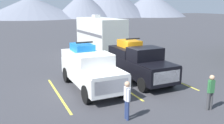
{
  "coord_description": "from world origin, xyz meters",
  "views": [
    {
      "loc": [
        -5.98,
        -12.08,
        4.57
      ],
      "look_at": [
        0.0,
        0.98,
        1.2
      ],
      "focal_mm": 37.99,
      "sensor_mm": 36.0,
      "label": 1
    }
  ],
  "objects_px": {
    "camper_trailer_a": "(100,34)",
    "person_b": "(127,98)",
    "pickup_truck_a": "(90,68)",
    "person_a": "(211,90)",
    "pickup_truck_b": "(139,62)"
  },
  "relations": [
    {
      "from": "pickup_truck_a",
      "to": "person_a",
      "type": "height_order",
      "value": "pickup_truck_a"
    },
    {
      "from": "camper_trailer_a",
      "to": "person_a",
      "type": "distance_m",
      "value": 13.6
    },
    {
      "from": "camper_trailer_a",
      "to": "person_a",
      "type": "bearing_deg",
      "value": -90.58
    },
    {
      "from": "pickup_truck_a",
      "to": "person_a",
      "type": "distance_m",
      "value": 6.43
    },
    {
      "from": "pickup_truck_b",
      "to": "person_a",
      "type": "distance_m",
      "value": 5.29
    },
    {
      "from": "person_a",
      "to": "pickup_truck_a",
      "type": "bearing_deg",
      "value": 127.35
    },
    {
      "from": "pickup_truck_b",
      "to": "person_a",
      "type": "xyz_separation_m",
      "value": [
        0.59,
        -5.25,
        -0.23
      ]
    },
    {
      "from": "camper_trailer_a",
      "to": "person_b",
      "type": "height_order",
      "value": "camper_trailer_a"
    },
    {
      "from": "person_b",
      "to": "pickup_truck_a",
      "type": "bearing_deg",
      "value": 90.74
    },
    {
      "from": "person_a",
      "to": "person_b",
      "type": "distance_m",
      "value": 3.91
    },
    {
      "from": "pickup_truck_b",
      "to": "pickup_truck_a",
      "type": "bearing_deg",
      "value": -177.51
    },
    {
      "from": "camper_trailer_a",
      "to": "pickup_truck_a",
      "type": "bearing_deg",
      "value": -115.55
    },
    {
      "from": "pickup_truck_a",
      "to": "person_b",
      "type": "height_order",
      "value": "pickup_truck_a"
    },
    {
      "from": "pickup_truck_b",
      "to": "camper_trailer_a",
      "type": "distance_m",
      "value": 8.37
    },
    {
      "from": "pickup_truck_b",
      "to": "person_b",
      "type": "bearing_deg",
      "value": -125.7
    }
  ]
}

